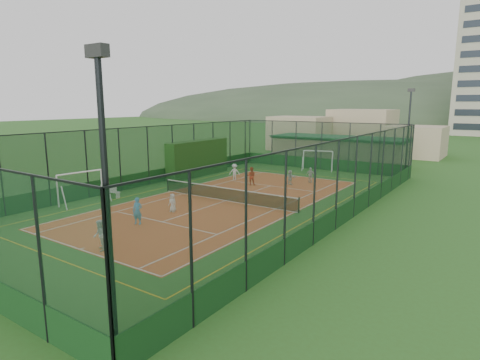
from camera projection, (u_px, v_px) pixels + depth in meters
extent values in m
plane|color=#316020|center=(226.00, 201.00, 28.92)|extent=(300.00, 300.00, 0.00)
cube|color=#B45B28|center=(226.00, 201.00, 28.92)|extent=(11.17, 23.97, 0.01)
cube|color=black|center=(198.00, 158.00, 38.67)|extent=(1.17, 7.80, 3.41)
imported|color=white|center=(172.00, 203.00, 25.88)|extent=(0.61, 0.42, 1.20)
imported|color=#4B9ED5|center=(137.00, 211.00, 23.17)|extent=(0.68, 0.57, 1.59)
imported|color=silver|center=(100.00, 235.00, 19.00)|extent=(0.92, 0.88, 1.50)
imported|color=white|center=(235.00, 172.00, 36.60)|extent=(1.11, 1.00, 1.50)
imported|color=silver|center=(311.00, 175.00, 35.45)|extent=(0.84, 0.45, 1.36)
imported|color=silver|center=(290.00, 177.00, 34.57)|extent=(1.24, 0.67, 1.28)
imported|color=red|center=(251.00, 176.00, 34.30)|extent=(0.95, 0.87, 1.58)
sphere|color=#CCE033|center=(230.00, 198.00, 29.66)|extent=(0.07, 0.07, 0.07)
sphere|color=#CCE033|center=(211.00, 194.00, 30.87)|extent=(0.07, 0.07, 0.07)
sphere|color=#CCE033|center=(226.00, 193.00, 31.39)|extent=(0.07, 0.07, 0.07)
sphere|color=#CCE033|center=(232.00, 198.00, 29.61)|extent=(0.07, 0.07, 0.07)
sphere|color=#CCE033|center=(203.00, 192.00, 31.45)|extent=(0.07, 0.07, 0.07)
sphere|color=#CCE033|center=(262.00, 201.00, 28.57)|extent=(0.07, 0.07, 0.07)
sphere|color=#CCE033|center=(244.00, 201.00, 28.73)|extent=(0.07, 0.07, 0.07)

